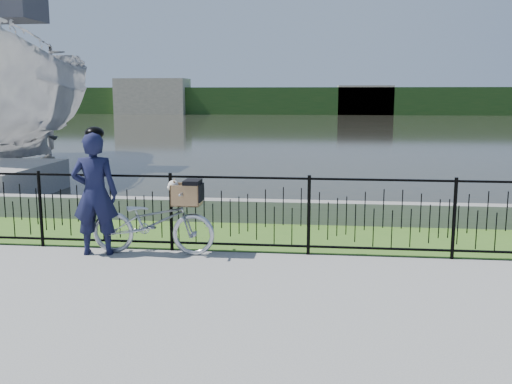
# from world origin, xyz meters

# --- Properties ---
(ground) EXTENTS (120.00, 120.00, 0.00)m
(ground) POSITION_xyz_m (0.00, 0.00, 0.00)
(ground) COLOR gray
(ground) RESTS_ON ground
(grass_strip) EXTENTS (60.00, 2.00, 0.01)m
(grass_strip) POSITION_xyz_m (0.00, 2.60, 0.00)
(grass_strip) COLOR #3F6720
(grass_strip) RESTS_ON ground
(water) EXTENTS (120.00, 120.00, 0.00)m
(water) POSITION_xyz_m (0.00, 33.00, 0.00)
(water) COLOR black
(water) RESTS_ON ground
(quay_wall) EXTENTS (60.00, 0.30, 0.40)m
(quay_wall) POSITION_xyz_m (0.00, 3.60, 0.20)
(quay_wall) COLOR gray
(quay_wall) RESTS_ON ground
(fence) EXTENTS (14.00, 0.06, 1.15)m
(fence) POSITION_xyz_m (0.00, 1.60, 0.58)
(fence) COLOR black
(fence) RESTS_ON ground
(far_treeline) EXTENTS (120.00, 6.00, 3.00)m
(far_treeline) POSITION_xyz_m (0.00, 60.00, 1.50)
(far_treeline) COLOR #25461B
(far_treeline) RESTS_ON ground
(far_building_left) EXTENTS (8.00, 4.00, 4.00)m
(far_building_left) POSITION_xyz_m (-18.00, 58.00, 2.00)
(far_building_left) COLOR #ABA189
(far_building_left) RESTS_ON ground
(far_building_right) EXTENTS (6.00, 3.00, 3.20)m
(far_building_right) POSITION_xyz_m (6.00, 58.50, 1.60)
(far_building_right) COLOR #ABA189
(far_building_right) RESTS_ON ground
(bicycle_rig) EXTENTS (1.79, 0.62, 1.10)m
(bicycle_rig) POSITION_xyz_m (-1.20, 1.40, 0.48)
(bicycle_rig) COLOR #B3B7C0
(bicycle_rig) RESTS_ON ground
(cyclist) EXTENTS (0.70, 0.52, 1.82)m
(cyclist) POSITION_xyz_m (-2.02, 1.29, 0.90)
(cyclist) COLOR black
(cyclist) RESTS_ON ground
(boat_near) EXTENTS (5.97, 11.46, 6.01)m
(boat_near) POSITION_xyz_m (-8.34, 10.27, 2.20)
(boat_near) COLOR #B6B6B6
(boat_near) RESTS_ON water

